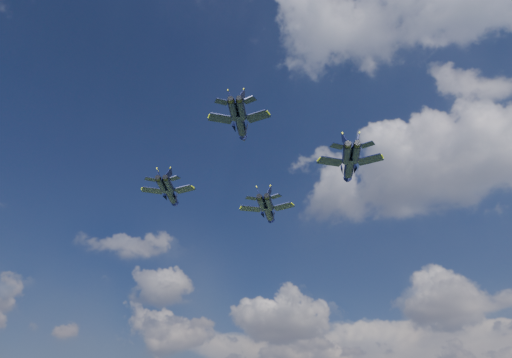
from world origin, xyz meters
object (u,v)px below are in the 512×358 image
(jet_slot, at_px, (241,124))
(jet_lead, at_px, (269,212))
(jet_left, at_px, (171,195))
(jet_right, at_px, (349,167))

(jet_slot, bearing_deg, jet_lead, 86.95)
(jet_lead, relative_size, jet_slot, 1.23)
(jet_left, xyz_separation_m, jet_right, (36.50, 15.54, 3.11))
(jet_lead, distance_m, jet_slot, 39.90)
(jet_lead, height_order, jet_slot, jet_lead)
(jet_left, distance_m, jet_slot, 28.77)
(jet_slot, bearing_deg, jet_left, 130.20)
(jet_lead, relative_size, jet_right, 1.01)
(jet_lead, xyz_separation_m, jet_left, (-9.90, -25.48, -2.92))
(jet_lead, xyz_separation_m, jet_slot, (16.63, -36.26, -0.17))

